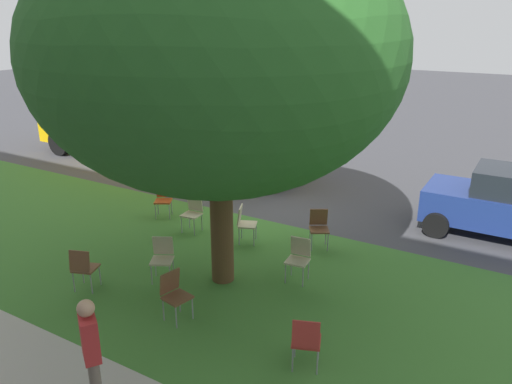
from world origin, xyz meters
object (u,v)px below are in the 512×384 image
object	(u,v)px
chair_6	(162,255)
chair_7	(319,225)
chair_1	(83,266)
chair_3	(299,256)
chair_4	(306,339)
chair_5	(174,292)
chair_0	(244,221)
pedestrian_0	(92,353)
street_tree	(218,56)
school_bus	(162,113)
chair_2	(193,211)
parked_car	(510,204)
chair_8	(163,197)

from	to	relation	value
chair_6	chair_7	world-z (taller)	same
chair_1	chair_3	bearing A→B (deg)	-143.70
chair_4	chair_6	xyz separation A→B (m)	(3.58, -1.02, 0.00)
chair_5	chair_6	distance (m)	1.45
chair_7	chair_6	bearing A→B (deg)	54.96
chair_0	pedestrian_0	world-z (taller)	pedestrian_0
street_tree	chair_1	xyz separation A→B (m)	(2.01, 1.69, -3.79)
chair_7	chair_3	bearing A→B (deg)	99.54
school_bus	chair_7	bearing A→B (deg)	154.39
street_tree	chair_2	size ratio (longest dim) A/B	7.59
chair_5	chair_7	world-z (taller)	same
street_tree	chair_7	size ratio (longest dim) A/B	7.59
street_tree	chair_2	distance (m)	4.55
chair_6	parked_car	bearing A→B (deg)	-135.05
chair_1	chair_0	bearing A→B (deg)	-113.65
chair_6	pedestrian_0	xyz separation A→B (m)	(-1.57, 3.17, 0.41)
chair_5	chair_0	bearing A→B (deg)	-79.64
chair_1	pedestrian_0	xyz separation A→B (m)	(-2.56, 2.07, 0.41)
chair_1	chair_7	world-z (taller)	same
chair_0	school_bus	world-z (taller)	school_bus
chair_1	chair_2	xyz separation A→B (m)	(-0.06, -3.30, 0.00)
chair_4	pedestrian_0	size ratio (longest dim) A/B	0.52
chair_4	chair_8	bearing A→B (deg)	-32.06
chair_5	pedestrian_0	xyz separation A→B (m)	(-0.49, 2.21, 0.41)
chair_6	chair_1	bearing A→B (deg)	48.12
chair_7	chair_8	distance (m)	4.23
chair_4	chair_7	bearing A→B (deg)	-68.90
chair_1	chair_8	bearing A→B (deg)	-72.28
chair_3	chair_5	bearing A→B (deg)	61.57
chair_3	chair_6	world-z (taller)	same
chair_4	parked_car	xyz separation A→B (m)	(-2.10, -6.68, 0.32)
chair_7	parked_car	distance (m)	4.55
chair_2	chair_6	xyz separation A→B (m)	(-0.92, 2.20, 0.00)
chair_7	school_bus	bearing A→B (deg)	-25.61
chair_1	chair_8	xyz separation A→B (m)	(1.17, -3.67, 0.00)
chair_4	chair_1	bearing A→B (deg)	1.01
chair_3	chair_6	bearing A→B (deg)	29.80
chair_6	chair_5	bearing A→B (deg)	138.42
chair_3	chair_8	bearing A→B (deg)	-15.50
street_tree	chair_6	world-z (taller)	street_tree
school_bus	parked_car	bearing A→B (deg)	175.46
chair_0	chair_5	xyz separation A→B (m)	(-0.59, 3.24, 0.00)
chair_2	chair_6	bearing A→B (deg)	112.81
chair_2	pedestrian_0	bearing A→B (deg)	114.97
street_tree	chair_8	xyz separation A→B (m)	(3.19, -1.98, -3.79)
chair_0	parked_car	bearing A→B (deg)	-146.82
chair_5	chair_6	xyz separation A→B (m)	(1.08, -0.96, 0.00)
chair_0	school_bus	distance (m)	7.46
pedestrian_0	chair_0	bearing A→B (deg)	-78.74
chair_3	school_bus	distance (m)	9.48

